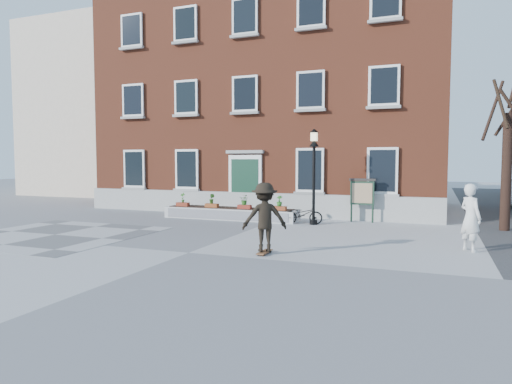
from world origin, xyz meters
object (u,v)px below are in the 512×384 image
at_px(bicycle, 303,214).
at_px(bystander, 471,218).
at_px(lamp_post, 314,163).
at_px(notice_board, 362,193).
at_px(skateboarder, 265,217).

relative_size(bicycle, bystander, 0.81).
bearing_deg(bystander, bicycle, 19.85).
xyz_separation_m(bystander, lamp_post, (-5.62, 3.72, 1.55)).
height_order(lamp_post, notice_board, lamp_post).
xyz_separation_m(bicycle, lamp_post, (0.43, 0.08, 2.12)).
bearing_deg(skateboarder, lamp_post, 91.76).
xyz_separation_m(bicycle, notice_board, (2.17, 1.54, 0.84)).
bearing_deg(notice_board, lamp_post, -140.13).
bearing_deg(lamp_post, bystander, -33.50).
xyz_separation_m(lamp_post, skateboarder, (0.19, -6.29, -1.49)).
distance_m(bicycle, lamp_post, 2.16).
bearing_deg(notice_board, bystander, -53.24).
xyz_separation_m(bicycle, bystander, (6.04, -3.64, 0.57)).
distance_m(bicycle, bystander, 7.08).
relative_size(bicycle, notice_board, 0.86).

